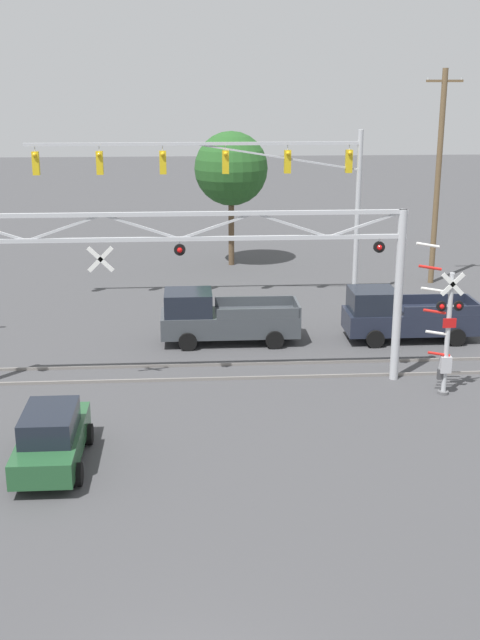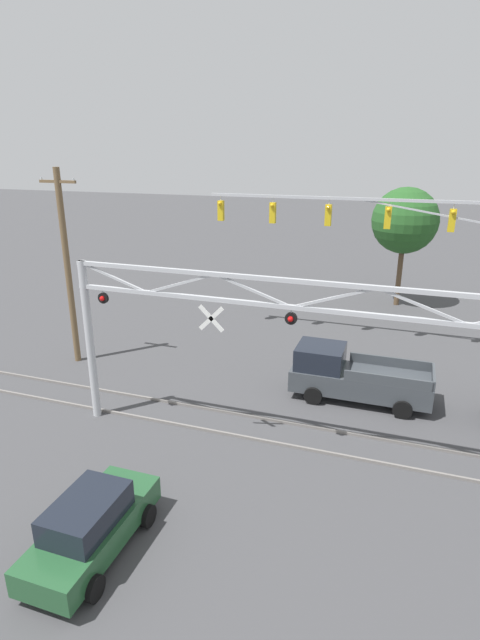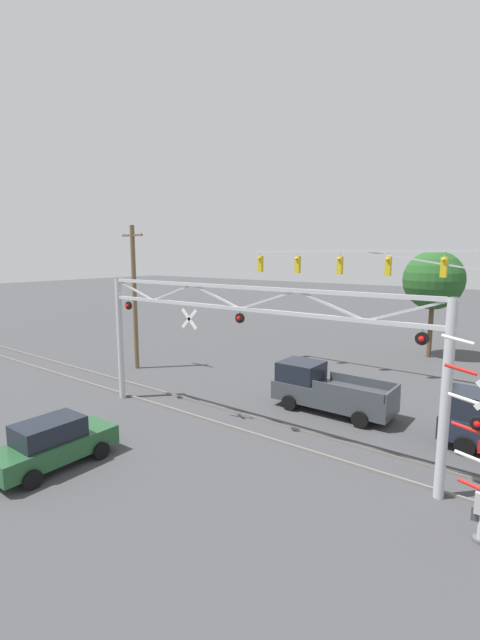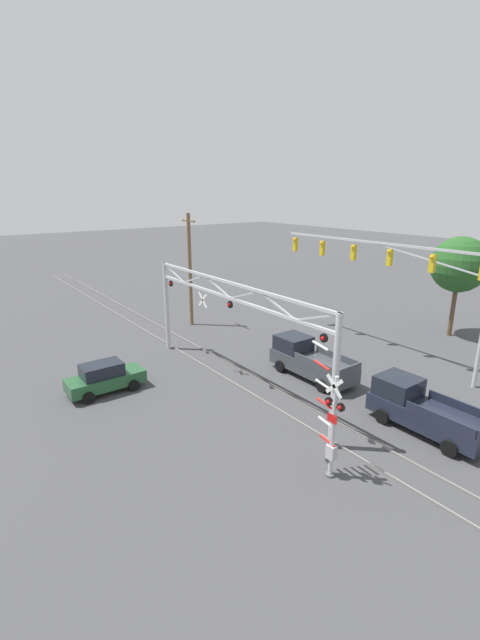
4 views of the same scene
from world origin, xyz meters
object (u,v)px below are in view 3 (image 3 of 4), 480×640
Objects in this scene: traffic_signal_span at (413,279)px; pickup_truck_lead at (326,390)px; utility_pole_left at (135,296)px; background_tree_beyond_span at (434,280)px; crossing_gantry at (240,336)px; sedan_waiting at (53,443)px.

traffic_signal_span is 2.80× the size of pickup_truck_lead.
utility_pole_left is 1.20× the size of background_tree_beyond_span.
background_tree_beyond_span is (2.73, 18.35, 1.35)m from crossing_gantry.
background_tree_beyond_span is at bearing 45.56° from utility_pole_left.
sedan_waiting is 25.40m from background_tree_beyond_span.
crossing_gantry is 2.04× the size of background_tree_beyond_span.
background_tree_beyond_span is at bearing 85.12° from pickup_truck_lead.
pickup_truck_lead is 13.28m from utility_pole_left.
background_tree_beyond_span is (6.22, 24.20, 4.54)m from sedan_waiting.
crossing_gantry is 1.70× the size of utility_pole_left.
utility_pole_left is (-7.75, 9.96, 3.75)m from sedan_waiting.
pickup_truck_lead is at bearing -106.33° from traffic_signal_span.
traffic_signal_span is 18.67m from sedan_waiting.
pickup_truck_lead is at bearing -94.88° from background_tree_beyond_span.
crossing_gantry is at bearing -20.09° from utility_pole_left.
traffic_signal_span is at bearing -85.05° from background_tree_beyond_span.
traffic_signal_span is at bearing 67.54° from sedan_waiting.
background_tree_beyond_span is (1.18, 13.84, 4.38)m from pickup_truck_lead.
background_tree_beyond_span is (-0.66, 7.57, -0.45)m from traffic_signal_span.
sedan_waiting is at bearing -104.41° from background_tree_beyond_span.
background_tree_beyond_span is at bearing 81.55° from crossing_gantry.
pickup_truck_lead is 11.52m from sedan_waiting.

